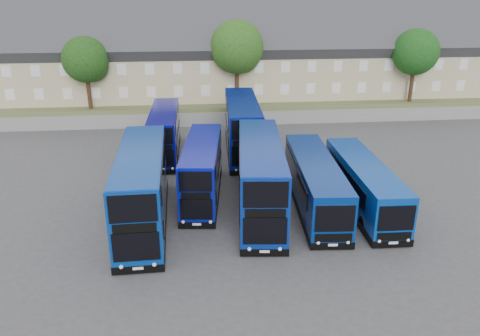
{
  "coord_description": "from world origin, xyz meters",
  "views": [
    {
      "loc": [
        -2.88,
        -26.08,
        13.94
      ],
      "look_at": [
        0.24,
        4.74,
        2.2
      ],
      "focal_mm": 35.0,
      "sensor_mm": 36.0,
      "label": 1
    }
  ],
  "objects_px": {
    "dd_front_mid": "(202,171)",
    "tree_west": "(87,61)",
    "dd_front_left": "(142,189)",
    "coach_east_a": "(315,184)",
    "tree_far": "(437,43)",
    "tree_east": "(416,54)",
    "tree_mid": "(238,49)"
  },
  "relations": [
    {
      "from": "tree_west",
      "to": "tree_east",
      "type": "distance_m",
      "value": 36.0
    },
    {
      "from": "tree_east",
      "to": "dd_front_mid",
      "type": "bearing_deg",
      "value": -140.68
    },
    {
      "from": "tree_mid",
      "to": "tree_east",
      "type": "xyz_separation_m",
      "value": [
        20.0,
        -0.5,
        -0.68
      ]
    },
    {
      "from": "tree_west",
      "to": "dd_front_left",
      "type": "bearing_deg",
      "value": -72.33
    },
    {
      "from": "dd_front_left",
      "to": "tree_mid",
      "type": "relative_size",
      "value": 1.32
    },
    {
      "from": "tree_west",
      "to": "tree_mid",
      "type": "xyz_separation_m",
      "value": [
        16.0,
        0.5,
        1.02
      ]
    },
    {
      "from": "dd_front_mid",
      "to": "tree_far",
      "type": "relative_size",
      "value": 1.19
    },
    {
      "from": "tree_mid",
      "to": "dd_front_left",
      "type": "bearing_deg",
      "value": -109.04
    },
    {
      "from": "coach_east_a",
      "to": "tree_mid",
      "type": "height_order",
      "value": "tree_mid"
    },
    {
      "from": "tree_mid",
      "to": "tree_east",
      "type": "distance_m",
      "value": 20.02
    },
    {
      "from": "coach_east_a",
      "to": "tree_east",
      "type": "xyz_separation_m",
      "value": [
        16.99,
        22.43,
        5.75
      ]
    },
    {
      "from": "dd_front_mid",
      "to": "tree_far",
      "type": "height_order",
      "value": "tree_far"
    },
    {
      "from": "dd_front_left",
      "to": "tree_mid",
      "type": "xyz_separation_m",
      "value": [
        8.4,
        24.35,
        5.72
      ]
    },
    {
      "from": "dd_front_left",
      "to": "tree_west",
      "type": "relative_size",
      "value": 1.58
    },
    {
      "from": "tree_west",
      "to": "tree_mid",
      "type": "relative_size",
      "value": 0.83
    },
    {
      "from": "tree_west",
      "to": "tree_east",
      "type": "relative_size",
      "value": 0.94
    },
    {
      "from": "dd_front_mid",
      "to": "tree_west",
      "type": "distance_m",
      "value": 23.7
    },
    {
      "from": "dd_front_left",
      "to": "dd_front_mid",
      "type": "relative_size",
      "value": 1.17
    },
    {
      "from": "tree_mid",
      "to": "tree_far",
      "type": "relative_size",
      "value": 1.06
    },
    {
      "from": "tree_far",
      "to": "coach_east_a",
      "type": "bearing_deg",
      "value": -128.0
    },
    {
      "from": "dd_front_mid",
      "to": "coach_east_a",
      "type": "relative_size",
      "value": 0.84
    },
    {
      "from": "tree_west",
      "to": "dd_front_mid",
      "type": "bearing_deg",
      "value": -60.44
    },
    {
      "from": "coach_east_a",
      "to": "tree_far",
      "type": "relative_size",
      "value": 1.42
    },
    {
      "from": "tree_west",
      "to": "tree_far",
      "type": "bearing_deg",
      "value": 9.46
    },
    {
      "from": "dd_front_mid",
      "to": "coach_east_a",
      "type": "distance_m",
      "value": 7.94
    },
    {
      "from": "tree_mid",
      "to": "coach_east_a",
      "type": "bearing_deg",
      "value": -82.53
    },
    {
      "from": "tree_mid",
      "to": "tree_far",
      "type": "height_order",
      "value": "tree_mid"
    },
    {
      "from": "tree_far",
      "to": "dd_front_left",
      "type": "bearing_deg",
      "value": -138.11
    },
    {
      "from": "tree_east",
      "to": "tree_far",
      "type": "distance_m",
      "value": 9.23
    },
    {
      "from": "dd_front_mid",
      "to": "tree_west",
      "type": "relative_size",
      "value": 1.35
    },
    {
      "from": "tree_mid",
      "to": "tree_far",
      "type": "bearing_deg",
      "value": 14.04
    },
    {
      "from": "tree_east",
      "to": "tree_far",
      "type": "xyz_separation_m",
      "value": [
        6.0,
        7.0,
        0.34
      ]
    }
  ]
}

